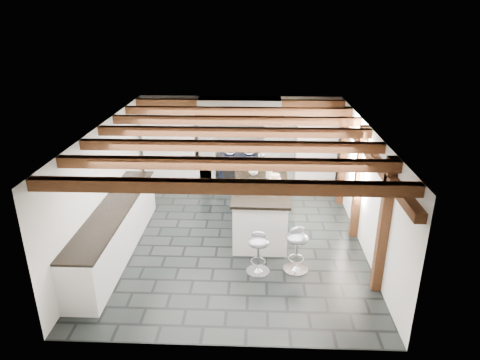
{
  "coord_description": "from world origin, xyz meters",
  "views": [
    {
      "loc": [
        0.42,
        -7.59,
        4.31
      ],
      "look_at": [
        0.1,
        0.4,
        1.1
      ],
      "focal_mm": 32.0,
      "sensor_mm": 36.0,
      "label": 1
    }
  ],
  "objects_px": {
    "kitchen_island": "(260,208)",
    "bar_stool_near": "(297,245)",
    "bar_stool_far": "(258,248)",
    "range_cooker": "(240,170)"
  },
  "relations": [
    {
      "from": "kitchen_island",
      "to": "bar_stool_near",
      "type": "relative_size",
      "value": 2.58
    },
    {
      "from": "kitchen_island",
      "to": "bar_stool_far",
      "type": "bearing_deg",
      "value": -90.64
    },
    {
      "from": "range_cooker",
      "to": "bar_stool_near",
      "type": "bearing_deg",
      "value": -73.18
    },
    {
      "from": "kitchen_island",
      "to": "bar_stool_far",
      "type": "height_order",
      "value": "kitchen_island"
    },
    {
      "from": "kitchen_island",
      "to": "bar_stool_near",
      "type": "distance_m",
      "value": 1.55
    },
    {
      "from": "bar_stool_far",
      "to": "range_cooker",
      "type": "bearing_deg",
      "value": 105.81
    },
    {
      "from": "bar_stool_near",
      "to": "kitchen_island",
      "type": "bearing_deg",
      "value": 89.94
    },
    {
      "from": "range_cooker",
      "to": "bar_stool_near",
      "type": "relative_size",
      "value": 1.22
    },
    {
      "from": "range_cooker",
      "to": "bar_stool_near",
      "type": "height_order",
      "value": "range_cooker"
    },
    {
      "from": "range_cooker",
      "to": "kitchen_island",
      "type": "relative_size",
      "value": 0.47
    }
  ]
}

